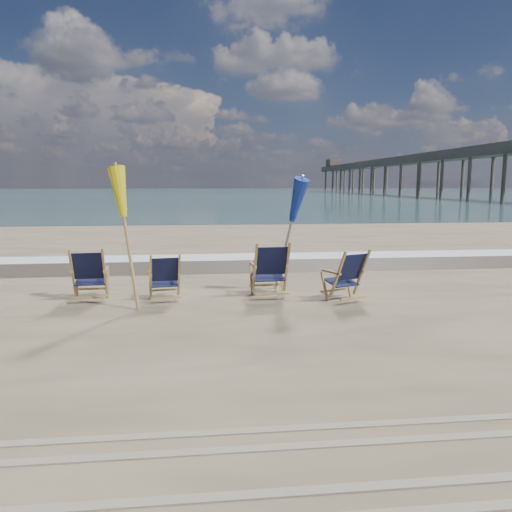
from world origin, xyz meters
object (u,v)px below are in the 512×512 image
at_px(beach_chair_0, 105,274).
at_px(umbrella_yellow, 126,199).
at_px(beach_chair_1, 179,277).
at_px(beach_chair_2, 287,269).
at_px(beach_chair_3, 362,274).
at_px(fishing_pier, 435,169).
at_px(umbrella_blue, 287,200).

bearing_deg(beach_chair_0, umbrella_yellow, 127.55).
height_order(beach_chair_1, beach_chair_2, beach_chair_2).
xyz_separation_m(beach_chair_3, umbrella_yellow, (-4.15, -0.12, 1.40)).
bearing_deg(beach_chair_2, beach_chair_0, -5.09).
bearing_deg(beach_chair_2, beach_chair_3, 160.45).
bearing_deg(umbrella_yellow, beach_chair_1, 30.38).
distance_m(umbrella_yellow, fishing_pier, 82.20).
distance_m(umbrella_blue, fishing_pier, 79.95).
distance_m(beach_chair_0, beach_chair_1, 1.35).
distance_m(umbrella_yellow, umbrella_blue, 3.07).
bearing_deg(beach_chair_1, beach_chair_3, 165.45).
distance_m(beach_chair_1, umbrella_blue, 2.55).
relative_size(beach_chair_0, beach_chair_3, 1.02).
relative_size(beach_chair_3, fishing_pier, 0.01).
xyz_separation_m(beach_chair_0, umbrella_blue, (3.43, 0.37, 1.33)).
distance_m(beach_chair_1, beach_chair_2, 2.01).
bearing_deg(fishing_pier, beach_chair_0, -119.80).
height_order(beach_chair_0, beach_chair_3, beach_chair_0).
distance_m(beach_chair_2, fishing_pier, 80.47).
relative_size(beach_chair_0, umbrella_yellow, 0.41).
bearing_deg(beach_chair_2, umbrella_blue, -102.85).
height_order(beach_chair_0, fishing_pier, fishing_pier).
bearing_deg(fishing_pier, beach_chair_3, -116.72).
bearing_deg(beach_chair_3, beach_chair_0, -28.08).
bearing_deg(beach_chair_2, beach_chair_1, -2.71).
xyz_separation_m(beach_chair_1, fishing_pier, (39.35, 71.18, 4.20)).
bearing_deg(umbrella_yellow, fishing_pier, 60.73).
distance_m(beach_chair_2, beach_chair_3, 1.38).
xyz_separation_m(beach_chair_0, beach_chair_3, (4.67, -0.49, -0.01)).
height_order(beach_chair_2, beach_chair_3, beach_chair_2).
bearing_deg(umbrella_blue, fishing_pier, 62.20).
height_order(beach_chair_0, beach_chair_1, beach_chair_0).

